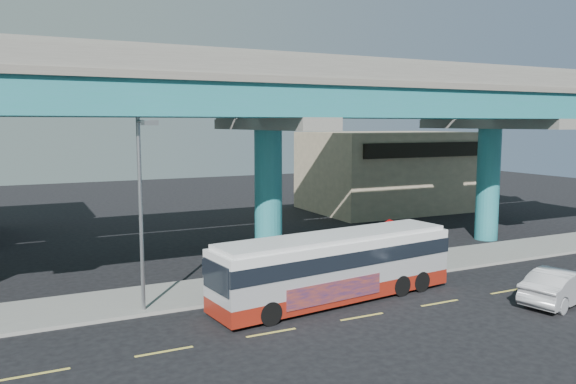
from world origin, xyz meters
name	(u,v)px	position (x,y,z in m)	size (l,w,h in m)	color
ground	(358,314)	(0.00, 0.00, 0.00)	(120.00, 120.00, 0.00)	black
sidewalk	(297,279)	(0.00, 5.50, 0.07)	(70.00, 4.00, 0.15)	gray
lane_markings	(362,317)	(0.00, -0.30, 0.01)	(58.00, 0.12, 0.01)	#D8C64C
viaduct	(267,97)	(0.00, 9.11, 9.14)	(52.00, 12.40, 11.70)	#207C77
building_beige	(388,171)	(18.00, 22.98, 3.51)	(14.00, 10.23, 7.00)	#C1AC8A
transit_bus	(336,264)	(0.13, 2.01, 1.62)	(11.74, 3.87, 2.96)	maroon
sedan	(561,286)	(8.68, -2.59, 0.77)	(4.94, 2.74, 1.54)	#B6B5BB
street_lamp	(143,187)	(-7.81, 3.44, 5.25)	(0.50, 2.56, 7.87)	gray
stop_sign	(389,234)	(4.51, 4.18, 2.20)	(0.84, 0.15, 2.81)	gray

